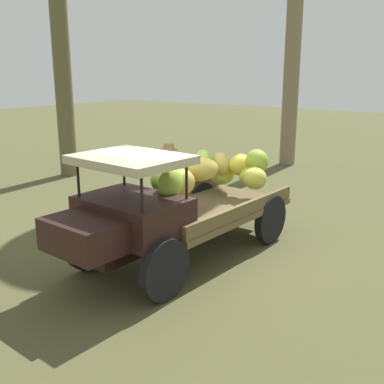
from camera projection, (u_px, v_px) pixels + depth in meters
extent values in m
plane|color=brown|center=(176.00, 249.00, 8.06)|extent=(60.00, 60.00, 0.00)
cube|color=black|center=(188.00, 227.00, 7.75)|extent=(4.02, 0.64, 0.16)
cylinder|color=black|center=(165.00, 270.00, 6.18)|extent=(0.88, 0.18, 0.87)
cylinder|color=black|center=(89.00, 243.00, 7.16)|extent=(0.88, 0.18, 0.87)
cylinder|color=black|center=(271.00, 219.00, 8.28)|extent=(0.88, 0.18, 0.87)
cylinder|color=black|center=(201.00, 204.00, 9.26)|extent=(0.88, 0.18, 0.87)
cube|color=brown|center=(205.00, 210.00, 8.04)|extent=(3.08, 1.87, 0.10)
cube|color=brown|center=(244.00, 210.00, 7.50)|extent=(3.00, 0.23, 0.22)
cube|color=brown|center=(170.00, 194.00, 8.49)|extent=(3.00, 0.23, 0.22)
cube|color=black|center=(133.00, 216.00, 6.68)|extent=(1.18, 1.57, 0.55)
cube|color=black|center=(83.00, 236.00, 6.02)|extent=(0.75, 1.10, 0.44)
cylinder|color=black|center=(142.00, 192.00, 5.82)|extent=(0.04, 0.04, 0.55)
cylinder|color=black|center=(78.00, 177.00, 6.61)|extent=(0.04, 0.04, 0.55)
cylinder|color=black|center=(186.00, 180.00, 6.47)|extent=(0.04, 0.04, 0.55)
cylinder|color=black|center=(124.00, 168.00, 7.27)|extent=(0.04, 0.04, 0.55)
cube|color=#C4B590|center=(131.00, 160.00, 6.47)|extent=(1.30, 1.58, 0.12)
ellipsoid|color=#97BC43|center=(202.00, 162.00, 8.56)|extent=(0.79, 0.78, 0.54)
ellipsoid|color=gold|center=(221.00, 164.00, 8.75)|extent=(0.72, 0.68, 0.50)
ellipsoid|color=#92B034|center=(257.00, 161.00, 8.55)|extent=(0.72, 0.74, 0.58)
ellipsoid|color=gold|center=(252.00, 176.00, 8.55)|extent=(0.69, 0.69, 0.48)
ellipsoid|color=gold|center=(201.00, 169.00, 7.81)|extent=(0.79, 0.78, 0.48)
ellipsoid|color=yellow|center=(240.00, 165.00, 8.67)|extent=(0.54, 0.55, 0.53)
ellipsoid|color=gold|center=(255.00, 178.00, 8.28)|extent=(0.63, 0.64, 0.44)
ellipsoid|color=#B7CF47|center=(222.00, 173.00, 8.92)|extent=(0.77, 0.72, 0.51)
ellipsoid|color=#85B133|center=(167.00, 179.00, 7.73)|extent=(0.68, 0.59, 0.55)
ellipsoid|color=gold|center=(179.00, 183.00, 7.39)|extent=(0.67, 0.63, 0.51)
ellipsoid|color=gold|center=(169.00, 183.00, 7.83)|extent=(0.60, 0.59, 0.62)
ellipsoid|color=#96B73B|center=(170.00, 184.00, 6.93)|extent=(0.70, 0.64, 0.57)
cylinder|color=#8C6A51|center=(174.00, 202.00, 9.54)|extent=(0.15, 0.15, 0.78)
cylinder|color=#8C6A51|center=(165.00, 205.00, 9.35)|extent=(0.15, 0.15, 0.78)
cube|color=#AFB9AA|center=(169.00, 171.00, 9.27)|extent=(0.41, 0.27, 0.55)
cylinder|color=#AFB9AA|center=(176.00, 167.00, 9.26)|extent=(0.31, 0.39, 0.10)
cylinder|color=#AFB9AA|center=(169.00, 169.00, 9.12)|extent=(0.34, 0.36, 0.10)
sphere|color=tan|center=(169.00, 152.00, 9.18)|extent=(0.22, 0.22, 0.22)
cylinder|color=olive|center=(169.00, 149.00, 9.16)|extent=(0.34, 0.34, 0.02)
cylinder|color=olive|center=(169.00, 146.00, 9.14)|extent=(0.20, 0.20, 0.10)
cylinder|color=brown|center=(58.00, 3.00, 12.56)|extent=(0.50, 0.50, 9.58)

